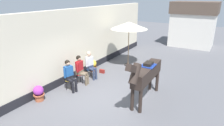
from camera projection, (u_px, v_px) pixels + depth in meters
ground_plane at (135, 73)px, 10.61m from camera, size 40.00×40.00×0.00m
pub_facade_wall at (79, 45)px, 10.12m from camera, size 0.34×14.00×3.40m
distant_cottage at (193, 24)px, 15.72m from camera, size 3.40×2.60×3.50m
seated_visitor_near at (69, 74)px, 8.49m from camera, size 0.61×0.48×1.39m
seated_visitor_middle at (81, 68)px, 9.13m from camera, size 0.61×0.49×1.39m
seated_visitor_far at (90, 63)px, 9.75m from camera, size 0.61×0.48×1.39m
saddled_horse_center at (146, 74)px, 7.47m from camera, size 0.51×3.00×2.06m
flower_planter_nearest at (39, 93)px, 7.78m from camera, size 0.43×0.43×0.64m
flower_planter_farthest at (93, 65)px, 10.78m from camera, size 0.43×0.43×0.64m
cafe_parasol at (129, 26)px, 11.02m from camera, size 2.10×2.10×2.58m
satchel_bag at (102, 71)px, 10.60m from camera, size 0.29×0.13×0.20m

